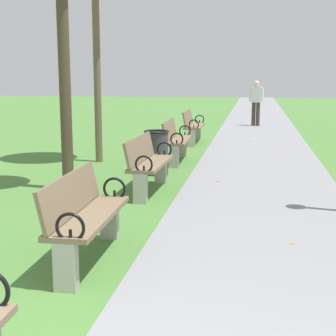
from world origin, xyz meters
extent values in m
cube|color=gray|center=(1.30, 18.00, 0.01)|extent=(2.59, 44.00, 0.02)
cube|color=#7A664C|center=(-0.45, 2.88, 0.47)|extent=(0.47, 1.61, 0.05)
cube|color=#7A664C|center=(-0.64, 2.88, 0.70)|extent=(0.15, 1.60, 0.40)
cube|color=#A8A59E|center=(-0.44, 2.14, 0.23)|extent=(0.20, 0.12, 0.45)
cube|color=#A8A59E|center=(-0.46, 3.62, 0.23)|extent=(0.20, 0.12, 0.45)
torus|color=black|center=(-0.38, 2.12, 0.59)|extent=(0.27, 0.03, 0.27)
cylinder|color=black|center=(-0.38, 2.12, 0.51)|extent=(0.03, 0.03, 0.12)
torus|color=black|center=(-0.40, 3.64, 0.59)|extent=(0.27, 0.03, 0.27)
cylinder|color=black|center=(-0.40, 3.64, 0.51)|extent=(0.03, 0.03, 0.12)
cube|color=#7A664C|center=(-0.45, 6.02, 0.47)|extent=(0.48, 1.61, 0.05)
cube|color=#7A664C|center=(-0.64, 6.03, 0.70)|extent=(0.16, 1.60, 0.40)
cube|color=#A8A59E|center=(-0.47, 5.28, 0.23)|extent=(0.20, 0.12, 0.45)
cube|color=#A8A59E|center=(-0.43, 6.76, 0.23)|extent=(0.20, 0.12, 0.45)
torus|color=black|center=(-0.41, 5.26, 0.59)|extent=(0.27, 0.04, 0.27)
cylinder|color=black|center=(-0.41, 5.26, 0.51)|extent=(0.03, 0.03, 0.12)
torus|color=black|center=(-0.37, 6.78, 0.59)|extent=(0.27, 0.04, 0.27)
cylinder|color=black|center=(-0.37, 6.78, 0.51)|extent=(0.03, 0.03, 0.12)
cube|color=#7A664C|center=(-0.45, 8.99, 0.47)|extent=(0.48, 1.61, 0.05)
cube|color=#7A664C|center=(-0.64, 8.98, 0.70)|extent=(0.16, 1.60, 0.40)
cube|color=#A8A59E|center=(-0.43, 8.25, 0.23)|extent=(0.20, 0.13, 0.45)
cube|color=#A8A59E|center=(-0.47, 9.73, 0.23)|extent=(0.20, 0.13, 0.45)
torus|color=black|center=(-0.37, 8.23, 0.59)|extent=(0.27, 0.04, 0.27)
cylinder|color=black|center=(-0.37, 8.23, 0.51)|extent=(0.03, 0.03, 0.12)
torus|color=black|center=(-0.41, 9.75, 0.59)|extent=(0.27, 0.04, 0.27)
cylinder|color=black|center=(-0.41, 9.75, 0.51)|extent=(0.03, 0.03, 0.12)
cube|color=#7A664C|center=(-0.45, 12.04, 0.47)|extent=(0.45, 1.60, 0.05)
cube|color=#7A664C|center=(-0.64, 12.03, 0.70)|extent=(0.14, 1.60, 0.40)
cube|color=#A8A59E|center=(-0.44, 11.30, 0.23)|extent=(0.20, 0.12, 0.45)
cube|color=#A8A59E|center=(-0.46, 12.78, 0.23)|extent=(0.20, 0.12, 0.45)
torus|color=black|center=(-0.38, 11.28, 0.59)|extent=(0.27, 0.03, 0.27)
cylinder|color=black|center=(-0.38, 11.28, 0.51)|extent=(0.03, 0.03, 0.12)
torus|color=black|center=(-0.40, 12.80, 0.59)|extent=(0.27, 0.03, 0.27)
cylinder|color=black|center=(-0.40, 12.80, 0.51)|extent=(0.03, 0.03, 0.12)
cylinder|color=#4C3D2D|center=(-1.85, 6.01, 2.07)|extent=(0.19, 0.19, 4.14)
cylinder|color=brown|center=(-2.15, 8.71, 2.00)|extent=(0.15, 0.15, 3.99)
cylinder|color=#3D3328|center=(1.28, 17.00, 0.45)|extent=(0.14, 0.14, 0.85)
cylinder|color=#3D3328|center=(1.13, 17.03, 0.45)|extent=(0.14, 0.14, 0.85)
cube|color=white|center=(1.20, 17.01, 1.15)|extent=(0.37, 0.28, 0.56)
sphere|color=beige|center=(1.20, 17.01, 1.54)|extent=(0.20, 0.20, 0.20)
cylinder|color=white|center=(1.42, 16.97, 1.15)|extent=(0.09, 0.09, 0.52)
cylinder|color=white|center=(0.99, 17.05, 1.15)|extent=(0.09, 0.09, 0.52)
cylinder|color=#38383D|center=(-0.65, 7.51, 0.40)|extent=(0.44, 0.44, 0.80)
torus|color=black|center=(-0.65, 7.51, 0.82)|extent=(0.48, 0.48, 0.04)
cylinder|color=#BC842D|center=(-0.47, 9.01, 0.00)|extent=(0.16, 0.16, 0.00)
cylinder|color=#AD6B23|center=(-1.39, 8.82, 0.00)|extent=(0.15, 0.15, 0.00)
cylinder|color=gold|center=(-0.33, 12.49, 0.00)|extent=(0.08, 0.08, 0.00)
cylinder|color=#AD6B23|center=(0.55, 6.95, 0.02)|extent=(0.08, 0.08, 0.00)
cylinder|color=brown|center=(-1.92, 6.94, 0.00)|extent=(0.15, 0.15, 0.00)
cylinder|color=gold|center=(-1.57, 14.53, 0.00)|extent=(0.10, 0.10, 0.00)
cylinder|color=#BC842D|center=(1.63, 3.73, 0.02)|extent=(0.10, 0.10, 0.00)
cylinder|color=brown|center=(1.06, 12.50, 0.02)|extent=(0.06, 0.06, 0.00)
cylinder|color=gold|center=(1.93, 10.38, 0.02)|extent=(0.10, 0.10, 0.00)
cylinder|color=gold|center=(-1.38, 14.25, 0.00)|extent=(0.10, 0.10, 0.00)
camera|label=1|loc=(1.16, -1.92, 1.89)|focal=54.85mm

